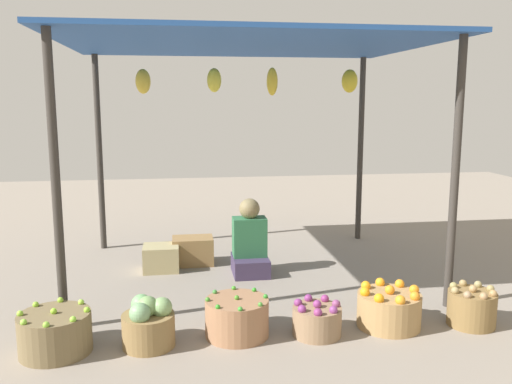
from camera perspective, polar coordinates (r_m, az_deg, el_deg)
The scene contains 11 objects.
ground_plane at distance 5.64m, azimuth -0.93°, elevation -8.49°, with size 14.00×14.00×0.00m, color gray.
market_stall_structure at distance 5.39m, azimuth -1.01°, elevation 14.03°, with size 3.49×2.65×2.32m.
vendor_person at distance 5.53m, azimuth -0.66°, elevation -5.65°, with size 0.36×0.44×0.78m.
basket_limes at distance 4.16m, azimuth -20.55°, elevation -13.81°, with size 0.50×0.50×0.33m.
basket_cabbages at distance 4.07m, azimuth -11.36°, elevation -13.57°, with size 0.38×0.38×0.38m.
basket_green_chilies at distance 4.16m, azimuth -2.04°, elevation -13.16°, with size 0.48×0.48×0.32m.
basket_purple_onions at distance 4.21m, azimuth 6.48°, elevation -13.35°, with size 0.37×0.37×0.28m.
basket_oranges at distance 4.45m, azimuth 13.93°, elevation -11.95°, with size 0.50×0.50×0.34m.
basket_potatoes at distance 4.67m, azimuth 21.91°, elevation -11.30°, with size 0.37×0.37×0.33m.
wooden_crate_near_vendor at distance 5.75m, azimuth -10.04°, elevation -6.91°, with size 0.37×0.33×0.27m, color tan.
wooden_crate_stacked_rear at distance 5.91m, azimuth -6.72°, elevation -6.21°, with size 0.44×0.31×0.30m, color olive.
Camera 1 is at (-0.69, -5.32, 1.76)m, focal length 37.69 mm.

